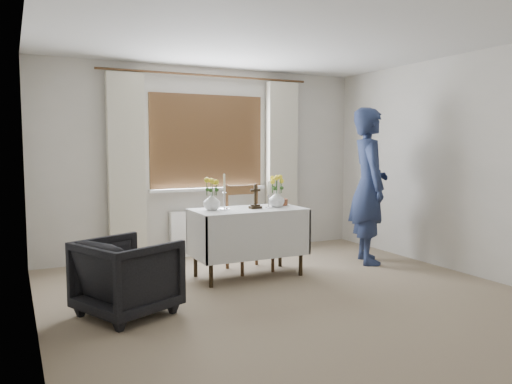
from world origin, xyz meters
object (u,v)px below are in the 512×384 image
wooden_chair (250,228)px  armchair (128,277)px  person (369,186)px  flower_vase_right (277,199)px  flower_vase_left (212,201)px  wooden_cross (255,196)px  altar_table (248,243)px

wooden_chair → armchair: size_ratio=1.36×
person → flower_vase_right: (-1.29, 0.04, -0.11)m
wooden_chair → flower_vase_left: 0.66m
person → wooden_cross: 1.56m
wooden_chair → wooden_cross: 0.47m
armchair → flower_vase_left: flower_vase_left is taller
altar_table → person: person is taller
armchair → flower_vase_right: flower_vase_right is taller
altar_table → armchair: bearing=-154.7°
armchair → person: person is taller
person → flower_vase_right: size_ratio=10.17×
altar_table → flower_vase_right: 0.59m
armchair → flower_vase_right: bearing=-94.1°
person → flower_vase_right: bearing=111.9°
altar_table → wooden_chair: 0.29m
wooden_cross → flower_vase_left: 0.49m
wooden_chair → flower_vase_left: wooden_chair is taller
person → wooden_cross: person is taller
altar_table → armchair: size_ratio=1.69×
altar_table → person: 1.74m
altar_table → wooden_cross: bearing=-13.2°
wooden_cross → altar_table: bearing=165.5°
wooden_chair → altar_table: bearing=-121.0°
flower_vase_left → altar_table: bearing=-9.3°
altar_table → flower_vase_right: size_ratio=6.54×
wooden_cross → flower_vase_right: (0.28, 0.01, -0.04)m
person → flower_vase_left: bearing=110.7°
flower_vase_right → person: bearing=-1.9°
wooden_chair → wooden_cross: size_ratio=3.65×
person → flower_vase_right: person is taller
wooden_cross → flower_vase_right: 0.28m
armchair → wooden_cross: (1.56, 0.68, 0.56)m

